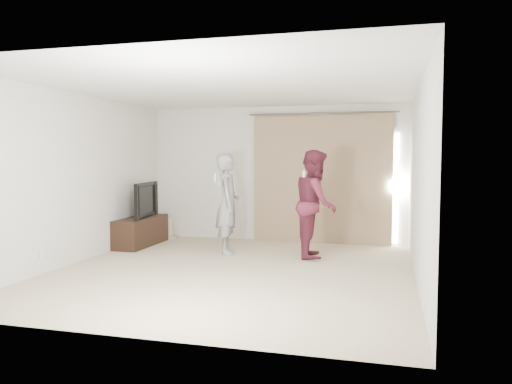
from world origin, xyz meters
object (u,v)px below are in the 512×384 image
tv (140,200)px  person_man (228,204)px  person_woman (316,204)px  tv_console (141,231)px

tv → person_man: 1.80m
person_woman → tv: bearing=176.1°
person_woman → tv_console: bearing=176.1°
person_man → tv: bearing=170.9°
person_man → person_woman: (1.48, 0.06, 0.03)m
tv_console → tv: size_ratio=1.20×
tv_console → person_man: 1.89m
tv_console → person_woman: 3.32m
person_man → person_woman: 1.48m
tv → person_man: (1.77, -0.28, -0.00)m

